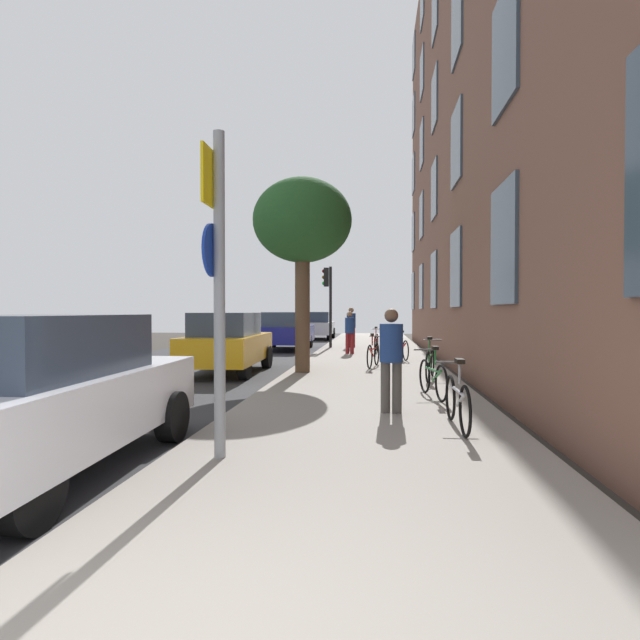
# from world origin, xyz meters

# --- Properties ---
(ground_plane) EXTENTS (41.80, 41.80, 0.00)m
(ground_plane) POSITION_xyz_m (-2.40, 15.00, 0.00)
(ground_plane) COLOR #332D28
(road_asphalt) EXTENTS (7.00, 38.00, 0.01)m
(road_asphalt) POSITION_xyz_m (-4.50, 15.00, 0.01)
(road_asphalt) COLOR #2D2D30
(road_asphalt) RESTS_ON ground
(sidewalk) EXTENTS (4.20, 38.00, 0.12)m
(sidewalk) POSITION_xyz_m (1.10, 15.00, 0.06)
(sidewalk) COLOR gray
(sidewalk) RESTS_ON ground
(building_facade) EXTENTS (0.56, 27.00, 17.44)m
(building_facade) POSITION_xyz_m (3.69, 14.50, 8.74)
(building_facade) COLOR brown
(building_facade) RESTS_ON ground
(sign_post) EXTENTS (0.16, 0.60, 3.43)m
(sign_post) POSITION_xyz_m (-0.39, 3.36, 2.09)
(sign_post) COLOR gray
(sign_post) RESTS_ON sidewalk
(traffic_light) EXTENTS (0.43, 0.24, 3.46)m
(traffic_light) POSITION_xyz_m (-0.72, 19.65, 2.50)
(traffic_light) COLOR black
(traffic_light) RESTS_ON sidewalk
(tree_near) EXTENTS (2.51, 2.51, 4.92)m
(tree_near) POSITION_xyz_m (-0.57, 10.87, 3.90)
(tree_near) COLOR brown
(tree_near) RESTS_ON sidewalk
(bicycle_0) EXTENTS (0.42, 1.64, 0.93)m
(bicycle_0) POSITION_xyz_m (2.35, 4.99, 0.48)
(bicycle_0) COLOR black
(bicycle_0) RESTS_ON sidewalk
(bicycle_1) EXTENTS (0.47, 1.59, 0.93)m
(bicycle_1) POSITION_xyz_m (2.30, 7.39, 0.48)
(bicycle_1) COLOR black
(bicycle_1) RESTS_ON sidewalk
(bicycle_2) EXTENTS (0.52, 1.73, 0.98)m
(bicycle_2) POSITION_xyz_m (2.51, 9.79, 0.50)
(bicycle_2) COLOR black
(bicycle_2) RESTS_ON sidewalk
(bicycle_3) EXTENTS (0.48, 1.61, 0.94)m
(bicycle_3) POSITION_xyz_m (1.22, 12.19, 0.49)
(bicycle_3) COLOR black
(bicycle_3) RESTS_ON sidewalk
(bicycle_4) EXTENTS (0.54, 1.69, 0.94)m
(bicycle_4) POSITION_xyz_m (2.10, 14.59, 0.48)
(bicycle_4) COLOR black
(bicycle_4) RESTS_ON sidewalk
(bicycle_5) EXTENTS (0.42, 1.74, 0.98)m
(bicycle_5) POSITION_xyz_m (1.32, 16.99, 0.51)
(bicycle_5) COLOR black
(bicycle_5) RESTS_ON sidewalk
(pedestrian_0) EXTENTS (0.50, 0.50, 1.59)m
(pedestrian_0) POSITION_xyz_m (1.51, 5.93, 1.03)
(pedestrian_0) COLOR #4C4742
(pedestrian_0) RESTS_ON sidewalk
(pedestrian_1) EXTENTS (0.37, 0.37, 1.54)m
(pedestrian_1) POSITION_xyz_m (0.36, 16.55, 1.00)
(pedestrian_1) COLOR maroon
(pedestrian_1) RESTS_ON sidewalk
(pedestrian_2) EXTENTS (0.51, 0.51, 1.72)m
(pedestrian_2) POSITION_xyz_m (0.26, 19.77, 1.10)
(pedestrian_2) COLOR maroon
(pedestrian_2) RESTS_ON sidewalk
(car_0) EXTENTS (1.94, 4.20, 1.62)m
(car_0) POSITION_xyz_m (-2.10, 2.94, 0.84)
(car_0) COLOR silver
(car_0) RESTS_ON road_asphalt
(car_1) EXTENTS (1.87, 4.04, 1.62)m
(car_1) POSITION_xyz_m (-2.65, 11.28, 0.84)
(car_1) COLOR orange
(car_1) RESTS_ON road_asphalt
(car_2) EXTENTS (1.96, 4.21, 1.62)m
(car_2) POSITION_xyz_m (-2.54, 19.61, 0.84)
(car_2) COLOR navy
(car_2) RESTS_ON road_asphalt
(car_3) EXTENTS (1.90, 4.28, 1.62)m
(car_3) POSITION_xyz_m (-2.13, 27.94, 0.84)
(car_3) COLOR silver
(car_3) RESTS_ON road_asphalt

